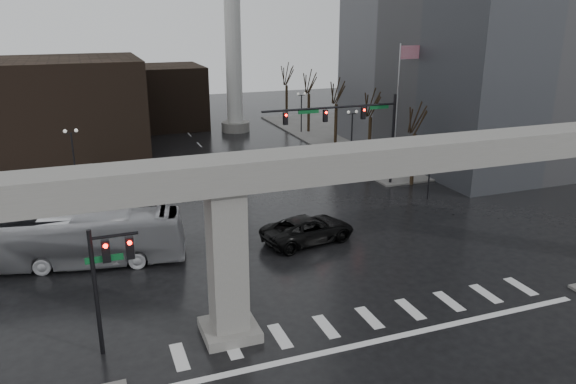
# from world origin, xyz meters

# --- Properties ---
(ground) EXTENTS (160.00, 160.00, 0.00)m
(ground) POSITION_xyz_m (0.00, 0.00, 0.00)
(ground) COLOR black
(ground) RESTS_ON ground
(sidewalk_ne) EXTENTS (28.00, 36.00, 0.15)m
(sidewalk_ne) POSITION_xyz_m (26.00, 36.00, 0.07)
(sidewalk_ne) COLOR slate
(sidewalk_ne) RESTS_ON ground
(elevated_guideway) EXTENTS (48.00, 2.60, 8.70)m
(elevated_guideway) POSITION_xyz_m (1.26, 0.00, 6.88)
(elevated_guideway) COLOR gray
(elevated_guideway) RESTS_ON ground
(building_far_left) EXTENTS (16.00, 14.00, 10.00)m
(building_far_left) POSITION_xyz_m (-14.00, 42.00, 5.00)
(building_far_left) COLOR black
(building_far_left) RESTS_ON ground
(building_far_mid) EXTENTS (10.00, 10.00, 8.00)m
(building_far_mid) POSITION_xyz_m (-2.00, 52.00, 4.00)
(building_far_mid) COLOR black
(building_far_mid) RESTS_ON ground
(smokestack) EXTENTS (3.60, 3.60, 30.00)m
(smokestack) POSITION_xyz_m (6.00, 46.00, 13.35)
(smokestack) COLOR silver
(smokestack) RESTS_ON ground
(signal_mast_arm) EXTENTS (12.12, 0.43, 8.00)m
(signal_mast_arm) POSITION_xyz_m (8.99, 18.80, 5.83)
(signal_mast_arm) COLOR black
(signal_mast_arm) RESTS_ON ground
(signal_left_pole) EXTENTS (2.30, 0.30, 6.00)m
(signal_left_pole) POSITION_xyz_m (-12.25, 0.50, 4.07)
(signal_left_pole) COLOR black
(signal_left_pole) RESTS_ON ground
(flagpole_assembly) EXTENTS (2.06, 0.12, 12.00)m
(flagpole_assembly) POSITION_xyz_m (15.29, 22.00, 7.53)
(flagpole_assembly) COLOR silver
(flagpole_assembly) RESTS_ON ground
(lamp_right_0) EXTENTS (1.22, 0.32, 5.11)m
(lamp_right_0) POSITION_xyz_m (13.50, 14.00, 3.47)
(lamp_right_0) COLOR black
(lamp_right_0) RESTS_ON ground
(lamp_right_1) EXTENTS (1.22, 0.32, 5.11)m
(lamp_right_1) POSITION_xyz_m (13.50, 28.00, 3.47)
(lamp_right_1) COLOR black
(lamp_right_1) RESTS_ON ground
(lamp_right_2) EXTENTS (1.22, 0.32, 5.11)m
(lamp_right_2) POSITION_xyz_m (13.50, 42.00, 3.47)
(lamp_right_2) COLOR black
(lamp_right_2) RESTS_ON ground
(lamp_left_0) EXTENTS (1.22, 0.32, 5.11)m
(lamp_left_0) POSITION_xyz_m (-13.50, 14.00, 3.47)
(lamp_left_0) COLOR black
(lamp_left_0) RESTS_ON ground
(lamp_left_1) EXTENTS (1.22, 0.32, 5.11)m
(lamp_left_1) POSITION_xyz_m (-13.50, 28.00, 3.47)
(lamp_left_1) COLOR black
(lamp_left_1) RESTS_ON ground
(lamp_left_2) EXTENTS (1.22, 0.32, 5.11)m
(lamp_left_2) POSITION_xyz_m (-13.50, 42.00, 3.47)
(lamp_left_2) COLOR black
(lamp_left_2) RESTS_ON ground
(tree_right_0) EXTENTS (1.09, 1.58, 7.50)m
(tree_right_0) POSITION_xyz_m (14.53, 18.02, 2.79)
(tree_right_0) COLOR black
(tree_right_0) RESTS_ON ground
(tree_right_1) EXTENTS (1.09, 1.61, 7.67)m
(tree_right_1) POSITION_xyz_m (14.53, 26.02, 2.85)
(tree_right_1) COLOR black
(tree_right_1) RESTS_ON ground
(tree_right_2) EXTENTS (1.10, 1.63, 7.85)m
(tree_right_2) POSITION_xyz_m (14.53, 34.02, 2.91)
(tree_right_2) COLOR black
(tree_right_2) RESTS_ON ground
(tree_right_3) EXTENTS (1.11, 1.66, 8.02)m
(tree_right_3) POSITION_xyz_m (14.53, 42.02, 2.98)
(tree_right_3) COLOR black
(tree_right_3) RESTS_ON ground
(tree_right_4) EXTENTS (1.12, 1.69, 8.19)m
(tree_right_4) POSITION_xyz_m (14.53, 50.02, 3.04)
(tree_right_4) COLOR black
(tree_right_4) RESTS_ON ground
(pickup_truck) EXTENTS (6.83, 4.06, 1.78)m
(pickup_truck) POSITION_xyz_m (0.86, 9.16, 0.89)
(pickup_truck) COLOR black
(pickup_truck) RESTS_ON ground
(city_bus) EXTENTS (12.19, 5.10, 3.31)m
(city_bus) POSITION_xyz_m (-13.15, 10.74, 1.65)
(city_bus) COLOR #B3B4B8
(city_bus) RESTS_ON ground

